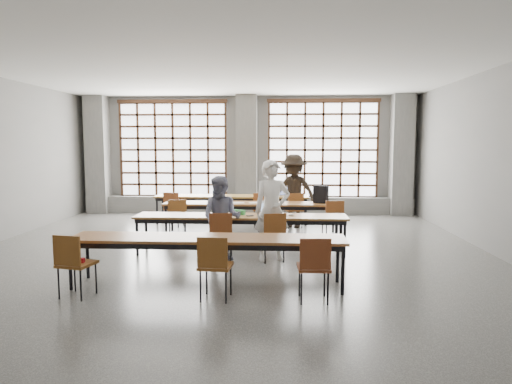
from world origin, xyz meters
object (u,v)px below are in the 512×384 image
at_px(desk_row_d, 207,241).
at_px(chair_mid_left, 177,215).
at_px(chair_near_right, 314,263).
at_px(red_pouch, 77,260).
at_px(chair_back_left, 173,206).
at_px(laptop_front, 269,211).
at_px(chair_mid_centre, 268,215).
at_px(backpack, 321,194).
at_px(student_female, 222,218).
at_px(desk_row_c, 241,219).
at_px(phone, 250,216).
at_px(chair_near_left, 73,259).
at_px(chair_front_right, 273,232).
at_px(student_back, 294,191).
at_px(desk_row_a, 232,198).
at_px(desk_row_b, 251,205).
at_px(chair_back_mid, 261,206).
at_px(chair_back_right, 294,207).
at_px(chair_mid_right, 333,216).
at_px(chair_front_left, 221,231).
at_px(mouse, 291,215).
at_px(plastic_bag, 266,190).
at_px(laptop_back, 283,193).
at_px(green_box, 239,212).
at_px(chair_near_mid, 214,261).

bearing_deg(desk_row_d, chair_mid_left, 110.00).
relative_size(chair_near_right, red_pouch, 4.40).
distance_m(chair_back_left, laptop_front, 3.57).
bearing_deg(chair_back_left, laptop_front, -45.91).
bearing_deg(chair_mid_centre, backpack, 29.79).
bearing_deg(student_female, backpack, 60.38).
relative_size(desk_row_c, phone, 30.77).
xyz_separation_m(chair_near_left, phone, (2.20, 2.58, 0.20)).
xyz_separation_m(chair_mid_centre, chair_near_right, (0.71, -3.93, 0.00)).
height_order(desk_row_c, red_pouch, desk_row_c).
height_order(chair_front_right, red_pouch, chair_front_right).
distance_m(chair_back_left, student_back, 3.04).
xyz_separation_m(desk_row_a, chair_mid_centre, (1.01, -2.06, -0.13)).
bearing_deg(desk_row_b, chair_back_mid, 75.60).
bearing_deg(chair_mid_left, backpack, 12.01).
relative_size(desk_row_a, student_back, 2.20).
relative_size(desk_row_c, chair_back_mid, 4.55).
height_order(chair_back_right, chair_mid_right, same).
height_order(chair_mid_centre, student_back, student_back).
bearing_deg(laptop_front, chair_mid_centre, 92.60).
height_order(chair_back_left, chair_front_left, same).
distance_m(student_female, mouse, 1.34).
height_order(chair_back_right, student_female, student_female).
height_order(desk_row_a, chair_back_right, chair_back_right).
relative_size(student_back, red_pouch, 9.10).
bearing_deg(chair_back_left, chair_front_right, -52.11).
distance_m(chair_mid_centre, plastic_bag, 2.14).
bearing_deg(laptop_back, green_box, -104.51).
height_order(desk_row_a, chair_front_right, chair_front_right).
bearing_deg(chair_mid_centre, chair_back_right, 67.02).
distance_m(chair_mid_left, student_female, 2.13).
bearing_deg(student_female, chair_front_right, 1.80).
distance_m(desk_row_c, chair_near_mid, 2.69).
bearing_deg(chair_near_left, chair_mid_centre, 57.38).
xyz_separation_m(desk_row_a, chair_back_right, (1.62, -0.63, -0.13)).
relative_size(desk_row_c, chair_mid_centre, 4.55).
height_order(laptop_front, green_box, laptop_front).
bearing_deg(backpack, red_pouch, -110.22).
relative_size(chair_mid_centre, student_back, 0.48).
xyz_separation_m(mouse, backpack, (0.72, 1.94, 0.18)).
relative_size(chair_back_right, green_box, 3.52).
distance_m(chair_back_mid, phone, 2.78).
distance_m(student_back, backpack, 1.06).
xyz_separation_m(chair_mid_centre, student_back, (0.59, 1.56, 0.37)).
bearing_deg(phone, chair_back_mid, 88.01).
bearing_deg(desk_row_b, desk_row_a, 112.71).
distance_m(desk_row_b, student_female, 2.40).
bearing_deg(desk_row_d, chair_near_right, -22.72).
distance_m(chair_back_mid, chair_near_mid, 5.37).
bearing_deg(chair_near_right, desk_row_b, 103.85).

